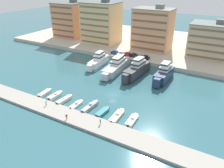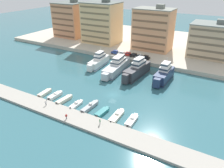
% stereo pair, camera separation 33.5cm
% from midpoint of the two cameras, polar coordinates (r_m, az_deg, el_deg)
% --- Properties ---
extents(ground_plane, '(400.00, 400.00, 0.00)m').
position_cam_midpoint_polar(ground_plane, '(74.79, 0.32, -2.88)').
color(ground_plane, '#336670').
extents(quay_promenade, '(180.00, 70.00, 1.77)m').
position_cam_midpoint_polar(quay_promenade, '(132.35, 14.85, 9.78)').
color(quay_promenade, beige).
rests_on(quay_promenade, ground).
extents(pier_dock, '(120.00, 6.29, 0.66)m').
position_cam_midpoint_polar(pier_dock, '(62.31, -7.72, -9.38)').
color(pier_dock, '#A8A399').
rests_on(pier_dock, ground).
extents(yacht_white_far_left, '(5.08, 16.80, 8.10)m').
position_cam_midpoint_polar(yacht_white_far_left, '(98.86, -3.40, 6.00)').
color(yacht_white_far_left, white).
rests_on(yacht_white_far_left, ground).
extents(yacht_silver_left, '(6.68, 23.30, 7.89)m').
position_cam_midpoint_polar(yacht_silver_left, '(93.22, 1.37, 4.71)').
color(yacht_silver_left, silver).
rests_on(yacht_silver_left, ground).
extents(yacht_charcoal_mid_left, '(5.48, 19.10, 9.23)m').
position_cam_midpoint_polar(yacht_charcoal_mid_left, '(88.31, 6.61, 3.68)').
color(yacht_charcoal_mid_left, '#333338').
rests_on(yacht_charcoal_mid_left, ground).
extents(yacht_navy_center_left, '(4.53, 16.20, 8.95)m').
position_cam_midpoint_polar(yacht_navy_center_left, '(86.32, 13.50, 2.46)').
color(yacht_navy_center_left, navy).
rests_on(yacht_navy_center_left, ground).
extents(motorboat_cream_far_left, '(2.12, 6.26, 0.98)m').
position_cam_midpoint_polar(motorboat_cream_far_left, '(78.47, -17.06, -2.25)').
color(motorboat_cream_far_left, beige).
rests_on(motorboat_cream_far_left, ground).
extents(motorboat_white_left, '(1.89, 6.40, 1.46)m').
position_cam_midpoint_polar(motorboat_white_left, '(75.72, -14.52, -2.93)').
color(motorboat_white_left, white).
rests_on(motorboat_white_left, ground).
extents(motorboat_cream_mid_left, '(2.09, 6.85, 1.07)m').
position_cam_midpoint_polar(motorboat_cream_mid_left, '(72.55, -12.25, -4.04)').
color(motorboat_cream_mid_left, beige).
rests_on(motorboat_cream_mid_left, ground).
extents(motorboat_white_center_left, '(1.82, 6.06, 1.25)m').
position_cam_midpoint_polar(motorboat_white_center_left, '(69.50, -9.25, -5.33)').
color(motorboat_white_center_left, white).
rests_on(motorboat_white_center_left, ground).
extents(motorboat_grey_center, '(1.91, 7.99, 1.59)m').
position_cam_midpoint_polar(motorboat_grey_center, '(67.66, -5.66, -5.88)').
color(motorboat_grey_center, '#9EA3A8').
rests_on(motorboat_grey_center, ground).
extents(motorboat_teal_center_right, '(2.23, 6.08, 0.94)m').
position_cam_midpoint_polar(motorboat_teal_center_right, '(64.99, -2.45, -7.33)').
color(motorboat_teal_center_right, teal).
rests_on(motorboat_teal_center_right, ground).
extents(motorboat_cream_mid_right, '(2.29, 7.60, 1.29)m').
position_cam_midpoint_polar(motorboat_cream_mid_right, '(63.34, 1.39, -8.33)').
color(motorboat_cream_mid_right, beige).
rests_on(motorboat_cream_mid_right, ground).
extents(motorboat_white_right, '(2.13, 6.55, 1.30)m').
position_cam_midpoint_polar(motorboat_white_right, '(61.81, 5.35, -9.41)').
color(motorboat_white_right, white).
rests_on(motorboat_white_right, ground).
extents(car_blue_far_left, '(4.13, 1.97, 1.80)m').
position_cam_midpoint_polar(car_blue_far_left, '(109.66, 0.98, 8.34)').
color(car_blue_far_left, '#28428E').
rests_on(car_blue_far_left, quay_promenade).
extents(car_white_left, '(4.14, 2.01, 1.80)m').
position_cam_midpoint_polar(car_white_left, '(108.02, 2.62, 8.04)').
color(car_white_left, white).
rests_on(car_white_left, quay_promenade).
extents(car_red_mid_left, '(4.12, 1.95, 1.80)m').
position_cam_midpoint_polar(car_red_mid_left, '(107.33, 4.27, 7.87)').
color(car_red_mid_left, red).
rests_on(car_red_mid_left, quay_promenade).
extents(car_black_center_left, '(4.10, 1.92, 1.80)m').
position_cam_midpoint_polar(car_black_center_left, '(105.83, 5.89, 7.54)').
color(car_black_center_left, black).
rests_on(car_black_center_left, quay_promenade).
extents(car_grey_center, '(4.13, 1.99, 1.80)m').
position_cam_midpoint_polar(car_grey_center, '(104.44, 7.35, 7.21)').
color(car_grey_center, slate).
rests_on(car_grey_center, quay_promenade).
extents(car_black_center_right, '(4.11, 1.93, 1.80)m').
position_cam_midpoint_polar(car_black_center_right, '(103.58, 8.89, 6.94)').
color(car_black_center_right, black).
rests_on(car_black_center_right, quay_promenade).
extents(apartment_block_far_left, '(17.81, 18.11, 22.64)m').
position_cam_midpoint_polar(apartment_block_far_left, '(146.32, -10.36, 16.26)').
color(apartment_block_far_left, tan).
rests_on(apartment_block_far_left, quay_promenade).
extents(apartment_block_left, '(19.95, 15.07, 24.29)m').
position_cam_midpoint_polar(apartment_block_left, '(128.56, -2.61, 15.68)').
color(apartment_block_left, '#E0BC84').
rests_on(apartment_block_left, quay_promenade).
extents(apartment_block_mid_left, '(19.39, 12.62, 22.79)m').
position_cam_midpoint_polar(apartment_block_mid_left, '(117.07, 10.77, 13.86)').
color(apartment_block_mid_left, tan).
rests_on(apartment_block_mid_left, quay_promenade).
extents(apartment_block_center_left, '(18.92, 15.01, 17.67)m').
position_cam_midpoint_polar(apartment_block_center_left, '(114.23, 24.51, 10.36)').
color(apartment_block_center_left, '#C6AD89').
rests_on(apartment_block_center_left, quay_promenade).
extents(pedestrian_near_edge, '(0.40, 0.52, 1.55)m').
position_cam_midpoint_polar(pedestrian_near_edge, '(62.60, -11.72, -8.16)').
color(pedestrian_near_edge, '#4C515B').
rests_on(pedestrian_near_edge, pier_dock).
extents(pedestrian_mid_deck, '(0.52, 0.45, 1.63)m').
position_cam_midpoint_polar(pedestrian_mid_deck, '(59.28, -3.01, -9.69)').
color(pedestrian_mid_deck, '#4C515B').
rests_on(pedestrian_mid_deck, pier_dock).
extents(pedestrian_far_side, '(0.31, 0.61, 1.61)m').
position_cam_midpoint_polar(pedestrian_far_side, '(70.29, -16.78, -4.65)').
color(pedestrian_far_side, '#4C515B').
rests_on(pedestrian_far_side, pier_dock).
extents(bollard_west, '(0.20, 0.20, 0.61)m').
position_cam_midpoint_polar(bollard_west, '(73.26, -16.54, -3.86)').
color(bollard_west, '#2D2D33').
rests_on(bollard_west, pier_dock).
extents(bollard_west_mid, '(0.20, 0.20, 0.61)m').
position_cam_midpoint_polar(bollard_west_mid, '(67.23, -10.63, -6.04)').
color(bollard_west_mid, '#2D2D33').
rests_on(bollard_west_mid, pier_dock).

